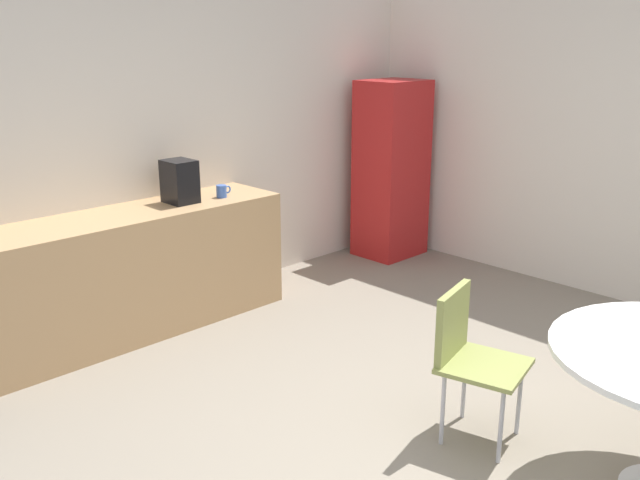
{
  "coord_description": "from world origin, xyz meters",
  "views": [
    {
      "loc": [
        -2.55,
        -1.69,
        2.13
      ],
      "look_at": [
        0.18,
        1.11,
        0.95
      ],
      "focal_mm": 38.85,
      "sensor_mm": 36.0,
      "label": 1
    }
  ],
  "objects_px": {
    "coffee_maker": "(180,181)",
    "mug_white": "(222,191)",
    "locker_cabinet": "(391,170)",
    "chair_olive": "(468,347)"
  },
  "relations": [
    {
      "from": "chair_olive",
      "to": "coffee_maker",
      "type": "height_order",
      "value": "coffee_maker"
    },
    {
      "from": "mug_white",
      "to": "coffee_maker",
      "type": "distance_m",
      "value": 0.35
    },
    {
      "from": "locker_cabinet",
      "to": "coffee_maker",
      "type": "relative_size",
      "value": 5.29
    },
    {
      "from": "mug_white",
      "to": "coffee_maker",
      "type": "height_order",
      "value": "coffee_maker"
    },
    {
      "from": "locker_cabinet",
      "to": "chair_olive",
      "type": "xyz_separation_m",
      "value": [
        -2.19,
        -2.39,
        -0.32
      ]
    },
    {
      "from": "locker_cabinet",
      "to": "mug_white",
      "type": "relative_size",
      "value": 13.13
    },
    {
      "from": "mug_white",
      "to": "coffee_maker",
      "type": "relative_size",
      "value": 0.4
    },
    {
      "from": "mug_white",
      "to": "coffee_maker",
      "type": "bearing_deg",
      "value": 166.14
    },
    {
      "from": "chair_olive",
      "to": "mug_white",
      "type": "height_order",
      "value": "mug_white"
    },
    {
      "from": "coffee_maker",
      "to": "mug_white",
      "type": "bearing_deg",
      "value": -13.86
    }
  ]
}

